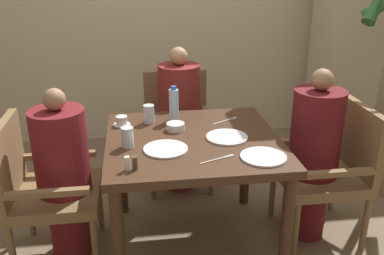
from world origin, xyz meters
name	(u,v)px	position (x,y,z in m)	size (l,w,h in m)	color
ground_plane	(193,242)	(0.00, 0.00, 0.00)	(16.00, 16.00, 0.00)	#7A664C
pillar_stone	(350,8)	(1.64, 1.40, 1.35)	(0.50, 0.50, 2.70)	#BCAD8E
dining_table	(193,154)	(0.00, 0.00, 0.65)	(1.05, 1.02, 0.76)	#422819
chair_left_side	(41,185)	(-0.93, 0.00, 0.51)	(0.53, 0.53, 0.91)	brown
diner_in_left_chair	(64,174)	(-0.78, 0.00, 0.57)	(0.32, 0.32, 1.10)	maroon
chair_far_side	(178,123)	(0.00, 0.91, 0.51)	(0.53, 0.53, 0.91)	brown
diner_in_far_chair	(179,119)	(0.00, 0.77, 0.60)	(0.32, 0.32, 1.16)	maroon
chair_right_side	(333,166)	(0.93, 0.00, 0.51)	(0.53, 0.53, 0.91)	brown
diner_in_right_chair	(314,154)	(0.78, 0.00, 0.60)	(0.32, 0.32, 1.16)	#5B1419
plate_main_left	(166,149)	(-0.18, -0.15, 0.76)	(0.25, 0.25, 0.01)	white
plate_main_right	(227,137)	(0.20, -0.03, 0.76)	(0.25, 0.25, 0.01)	white
plate_dessert_center	(263,157)	(0.34, -0.32, 0.76)	(0.25, 0.25, 0.01)	white
teacup_with_saucer	(122,121)	(-0.43, 0.28, 0.78)	(0.11, 0.11, 0.06)	white
bowl_small	(175,127)	(-0.09, 0.15, 0.78)	(0.12, 0.12, 0.05)	white
water_bottle	(174,104)	(-0.08, 0.33, 0.87)	(0.06, 0.06, 0.24)	#A3C6DB
glass_tall_near	(127,137)	(-0.39, -0.07, 0.82)	(0.07, 0.07, 0.12)	silver
glass_tall_mid	(149,114)	(-0.25, 0.30, 0.82)	(0.07, 0.07, 0.12)	silver
salt_shaker	(127,163)	(-0.39, -0.37, 0.80)	(0.03, 0.03, 0.08)	white
pepper_shaker	(135,163)	(-0.36, -0.37, 0.79)	(0.03, 0.03, 0.07)	#4C3D2D
fork_beside_plate	(227,120)	(0.27, 0.27, 0.76)	(0.19, 0.12, 0.00)	silver
knife_beside_plate	(219,159)	(0.10, -0.31, 0.76)	(0.21, 0.10, 0.00)	silver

